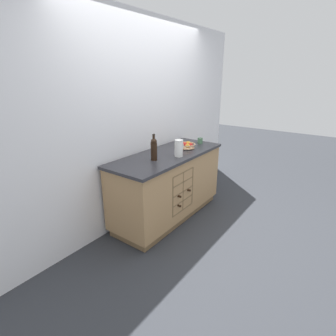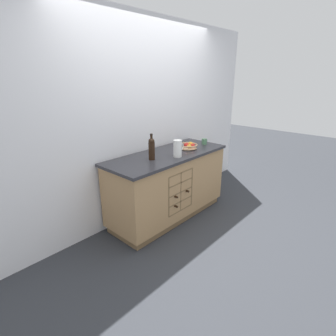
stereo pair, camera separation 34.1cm
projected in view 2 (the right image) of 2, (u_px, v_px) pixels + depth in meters
name	position (u px, v px, depth m)	size (l,w,h in m)	color
ground_plane	(168.00, 215.00, 3.65)	(14.00, 14.00, 0.00)	#2D3035
back_wall	(147.00, 120.00, 3.46)	(4.40, 0.06, 2.55)	white
kitchen_island	(168.00, 185.00, 3.49)	(1.73, 0.68, 0.89)	brown
fruit_bowl	(188.00, 146.00, 3.55)	(0.26, 0.26, 0.09)	tan
white_pitcher	(178.00, 148.00, 3.18)	(0.16, 0.11, 0.21)	white
ceramic_mug	(204.00, 141.00, 3.79)	(0.11, 0.07, 0.08)	#4C7A56
standing_wine_bottle	(152.00, 148.00, 3.06)	(0.08, 0.08, 0.31)	black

